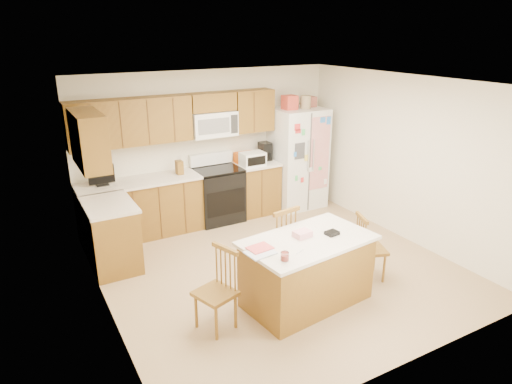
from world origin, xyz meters
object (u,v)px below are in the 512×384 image
island (307,270)px  windsor_chair_right (369,249)px  refrigerator (298,157)px  windsor_chair_back (278,244)px  stove (218,194)px  windsor_chair_left (217,292)px

island → windsor_chair_right: (1.04, 0.07, -0.00)m
refrigerator → windsor_chair_right: size_ratio=2.31×
island → windsor_chair_back: windsor_chair_back is taller
stove → windsor_chair_right: stove is taller
stove → refrigerator: 1.63m
windsor_chair_right → windsor_chair_back: bearing=150.4°
refrigerator → windsor_chair_right: (-0.67, -2.67, -0.50)m
stove → island: 2.81m
island → windsor_chair_back: (0.01, 0.66, 0.06)m
island → windsor_chair_left: (-1.13, 0.07, 0.02)m
refrigerator → windsor_chair_right: bearing=-104.1°
refrigerator → windsor_chair_back: 2.73m
windsor_chair_back → windsor_chair_left: bearing=-152.6°
island → refrigerator: bearing=58.1°
island → windsor_chair_right: bearing=4.1°
refrigerator → windsor_chair_left: (-2.84, -2.68, -0.48)m
stove → island: size_ratio=0.69×
stove → windsor_chair_back: stove is taller
windsor_chair_left → windsor_chair_back: bearing=27.4°
refrigerator → windsor_chair_left: 3.94m
windsor_chair_left → windsor_chair_right: size_ratio=1.05×
windsor_chair_right → stove: bearing=108.2°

